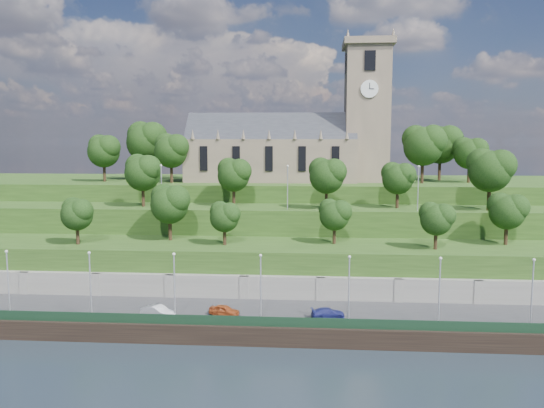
# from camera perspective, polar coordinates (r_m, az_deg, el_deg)

# --- Properties ---
(ground) EXTENTS (320.00, 320.00, 0.00)m
(ground) POSITION_cam_1_polar(r_m,az_deg,el_deg) (60.57, 0.51, -15.10)
(ground) COLOR #1C242D
(ground) RESTS_ON ground
(promenade) EXTENTS (160.00, 12.00, 2.00)m
(promenade) POSITION_cam_1_polar(r_m,az_deg,el_deg) (65.83, 0.85, -12.36)
(promenade) COLOR #2D2D30
(promenade) RESTS_ON ground
(quay_wall) EXTENTS (160.00, 0.50, 2.20)m
(quay_wall) POSITION_cam_1_polar(r_m,az_deg,el_deg) (60.12, 0.51, -14.14)
(quay_wall) COLOR black
(quay_wall) RESTS_ON ground
(fence) EXTENTS (160.00, 0.10, 1.20)m
(fence) POSITION_cam_1_polar(r_m,az_deg,el_deg) (60.22, 0.55, -12.59)
(fence) COLOR #16321E
(fence) RESTS_ON promenade
(retaining_wall) EXTENTS (160.00, 2.10, 5.00)m
(retaining_wall) POSITION_cam_1_polar(r_m,az_deg,el_deg) (71.06, 1.14, -9.65)
(retaining_wall) COLOR slate
(retaining_wall) RESTS_ON ground
(embankment_lower) EXTENTS (160.00, 12.00, 8.00)m
(embankment_lower) POSITION_cam_1_polar(r_m,az_deg,el_deg) (76.48, 1.39, -7.30)
(embankment_lower) COLOR #244216
(embankment_lower) RESTS_ON ground
(embankment_upper) EXTENTS (160.00, 10.00, 12.00)m
(embankment_upper) POSITION_cam_1_polar(r_m,az_deg,el_deg) (86.78, 1.75, -4.27)
(embankment_upper) COLOR #244216
(embankment_upper) RESTS_ON ground
(hilltop) EXTENTS (160.00, 32.00, 15.00)m
(hilltop) POSITION_cam_1_polar(r_m,az_deg,el_deg) (107.24, 2.23, -1.36)
(hilltop) COLOR #244216
(hilltop) RESTS_ON ground
(church) EXTENTS (38.60, 12.35, 27.60)m
(church) POSITION_cam_1_polar(r_m,az_deg,el_deg) (102.16, 2.64, 6.70)
(church) COLOR brown
(church) RESTS_ON hilltop
(trees_lower) EXTENTS (65.90, 9.04, 8.37)m
(trees_lower) POSITION_cam_1_polar(r_m,az_deg,el_deg) (75.28, 1.14, -0.64)
(trees_lower) COLOR black
(trees_lower) RESTS_ON embankment_lower
(trees_upper) EXTENTS (61.29, 8.86, 9.55)m
(trees_upper) POSITION_cam_1_polar(r_m,az_deg,el_deg) (84.30, 5.86, 3.46)
(trees_upper) COLOR black
(trees_upper) RESTS_ON embankment_upper
(trees_hilltop) EXTENTS (74.70, 16.71, 11.65)m
(trees_hilltop) POSITION_cam_1_polar(r_m,az_deg,el_deg) (101.40, 1.92, 6.43)
(trees_hilltop) COLOR black
(trees_hilltop) RESTS_ON hilltop
(lamp_posts_promenade) EXTENTS (60.36, 0.36, 7.87)m
(lamp_posts_promenade) POSITION_cam_1_polar(r_m,az_deg,el_deg) (61.01, -1.23, -8.45)
(lamp_posts_promenade) COLOR #B2B2B7
(lamp_posts_promenade) RESTS_ON promenade
(lamp_posts_upper) EXTENTS (40.36, 0.36, 6.97)m
(lamp_posts_upper) POSITION_cam_1_polar(r_m,az_deg,el_deg) (82.46, 1.68, 2.22)
(lamp_posts_upper) COLOR #B2B2B7
(lamp_posts_upper) RESTS_ON embankment_upper
(car_left) EXTENTS (3.91, 2.39, 1.24)m
(car_left) POSITION_cam_1_polar(r_m,az_deg,el_deg) (64.38, -5.16, -11.31)
(car_left) COLOR #983E19
(car_left) RESTS_ON promenade
(car_middle) EXTENTS (4.56, 3.17, 1.42)m
(car_middle) POSITION_cam_1_polar(r_m,az_deg,el_deg) (64.65, -12.14, -11.27)
(car_middle) COLOR #A1A2A6
(car_middle) RESTS_ON promenade
(car_right) EXTENTS (4.18, 2.37, 1.14)m
(car_right) POSITION_cam_1_polar(r_m,az_deg,el_deg) (63.71, 6.04, -11.56)
(car_right) COLOR navy
(car_right) RESTS_ON promenade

